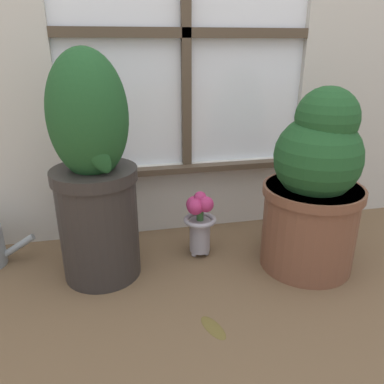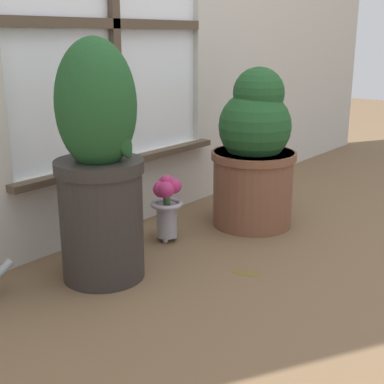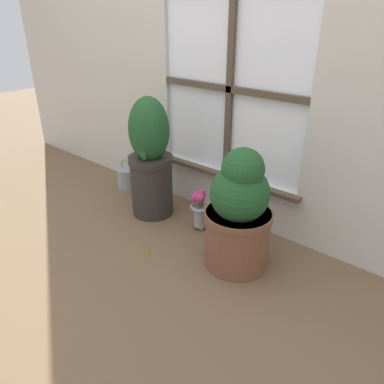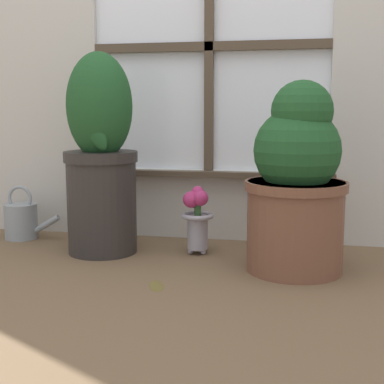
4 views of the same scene
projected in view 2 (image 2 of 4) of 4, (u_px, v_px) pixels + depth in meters
ground_plane at (255, 268)px, 1.79m from camera, size 10.00×10.00×0.00m
potted_plant_left at (99, 167)px, 1.63m from camera, size 0.28×0.28×0.75m
potted_plant_right at (254, 154)px, 2.13m from camera, size 0.34×0.34×0.63m
flower_vase at (167, 203)px, 1.98m from camera, size 0.12×0.12×0.26m
fallen_leaf at (248, 273)px, 1.75m from camera, size 0.08×0.12×0.01m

